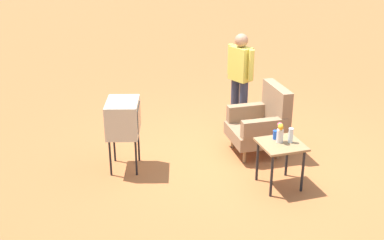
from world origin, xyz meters
name	(u,v)px	position (x,y,z in m)	size (l,w,h in m)	color
ground_plane	(248,158)	(0.00, 0.00, 0.00)	(60.00, 60.00, 0.00)	#AD6033
armchair	(262,122)	(-0.15, 0.27, 0.50)	(0.81, 0.81, 1.06)	#937047
side_table	(281,150)	(0.86, 0.08, 0.54)	(0.56, 0.56, 0.63)	black
tv_on_stand	(123,118)	(-0.25, -1.82, 0.78)	(0.70, 0.59, 1.03)	black
person_standing	(240,75)	(-1.15, 0.30, 0.94)	(0.53, 0.34, 1.64)	#2D3347
bottle_short_clear	(291,135)	(0.87, 0.20, 0.73)	(0.06, 0.06, 0.20)	silver
soda_can_blue	(275,135)	(0.72, 0.06, 0.69)	(0.07, 0.07, 0.12)	blue
flower_vase	(280,132)	(0.82, 0.07, 0.78)	(0.15, 0.10, 0.27)	silver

